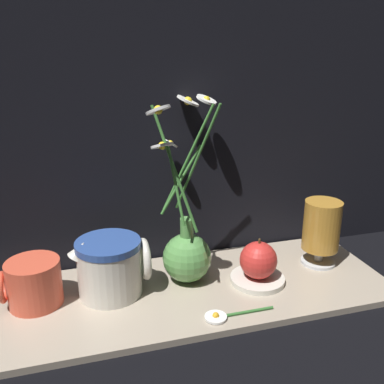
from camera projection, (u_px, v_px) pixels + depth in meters
The scene contains 9 objects.
ground_plane at pixel (192, 294), 0.77m from camera, with size 6.00×6.00×0.00m, color black.
shelf at pixel (192, 291), 0.77m from camera, with size 0.72×0.26×0.01m.
vase_with_flowers at pixel (187, 248), 0.78m from camera, with size 0.17×0.20×0.33m.
yellow_mug at pixel (33, 283), 0.71m from camera, with size 0.10×0.09×0.08m.
ceramic_pitcher at pixel (111, 264), 0.74m from camera, with size 0.14×0.11×0.11m.
tea_glass at pixel (322, 228), 0.84m from camera, with size 0.07×0.07×0.13m.
saucer_plate at pixel (257, 279), 0.79m from camera, with size 0.10×0.10×0.01m.
orange_fruit at pixel (258, 260), 0.78m from camera, with size 0.07×0.07×0.08m.
loose_daisy at pixel (224, 316), 0.69m from camera, with size 0.12×0.04×0.01m.
Camera 1 is at (-0.19, -0.65, 0.42)m, focal length 40.00 mm.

